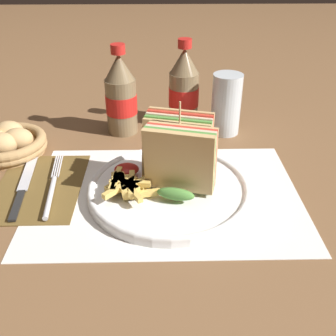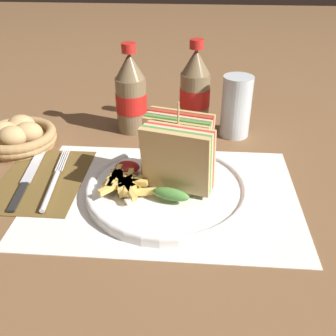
{
  "view_description": "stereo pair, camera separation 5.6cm",
  "coord_description": "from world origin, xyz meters",
  "px_view_note": "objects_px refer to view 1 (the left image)",
  "views": [
    {
      "loc": [
        0.0,
        -0.54,
        0.39
      ],
      "look_at": [
        0.01,
        0.04,
        0.04
      ],
      "focal_mm": 42.0,
      "sensor_mm": 36.0,
      "label": 1
    },
    {
      "loc": [
        0.06,
        -0.54,
        0.39
      ],
      "look_at": [
        0.01,
        0.04,
        0.04
      ],
      "focal_mm": 42.0,
      "sensor_mm": 36.0,
      "label": 2
    }
  ],
  "objects_px": {
    "plate_main": "(168,189)",
    "glass_near": "(225,108)",
    "club_sandwich": "(178,154)",
    "knife": "(23,185)",
    "bread_basket": "(6,143)",
    "coke_bottle_far": "(183,89)",
    "coke_bottle_near": "(120,96)",
    "fork": "(51,189)"
  },
  "relations": [
    {
      "from": "club_sandwich",
      "to": "glass_near",
      "type": "distance_m",
      "value": 0.26
    },
    {
      "from": "fork",
      "to": "coke_bottle_far",
      "type": "bearing_deg",
      "value": 43.6
    },
    {
      "from": "coke_bottle_near",
      "to": "plate_main",
      "type": "bearing_deg",
      "value": -68.42
    },
    {
      "from": "coke_bottle_near",
      "to": "glass_near",
      "type": "relative_size",
      "value": 1.46
    },
    {
      "from": "coke_bottle_near",
      "to": "glass_near",
      "type": "xyz_separation_m",
      "value": [
        0.23,
        -0.01,
        -0.03
      ]
    },
    {
      "from": "club_sandwich",
      "to": "coke_bottle_near",
      "type": "bearing_deg",
      "value": 115.6
    },
    {
      "from": "club_sandwich",
      "to": "coke_bottle_far",
      "type": "bearing_deg",
      "value": 85.22
    },
    {
      "from": "glass_near",
      "to": "bread_basket",
      "type": "relative_size",
      "value": 0.85
    },
    {
      "from": "glass_near",
      "to": "plate_main",
      "type": "bearing_deg",
      "value": -118.46
    },
    {
      "from": "plate_main",
      "to": "coke_bottle_near",
      "type": "bearing_deg",
      "value": 111.58
    },
    {
      "from": "fork",
      "to": "glass_near",
      "type": "xyz_separation_m",
      "value": [
        0.33,
        0.23,
        0.05
      ]
    },
    {
      "from": "plate_main",
      "to": "club_sandwich",
      "type": "distance_m",
      "value": 0.07
    },
    {
      "from": "plate_main",
      "to": "glass_near",
      "type": "height_order",
      "value": "glass_near"
    },
    {
      "from": "plate_main",
      "to": "coke_bottle_near",
      "type": "relative_size",
      "value": 1.44
    },
    {
      "from": "knife",
      "to": "glass_near",
      "type": "bearing_deg",
      "value": 23.46
    },
    {
      "from": "fork",
      "to": "glass_near",
      "type": "height_order",
      "value": "glass_near"
    },
    {
      "from": "plate_main",
      "to": "club_sandwich",
      "type": "relative_size",
      "value": 1.87
    },
    {
      "from": "plate_main",
      "to": "club_sandwich",
      "type": "xyz_separation_m",
      "value": [
        0.02,
        0.01,
        0.06
      ]
    },
    {
      "from": "coke_bottle_far",
      "to": "plate_main",
      "type": "bearing_deg",
      "value": -97.9
    },
    {
      "from": "knife",
      "to": "bread_basket",
      "type": "relative_size",
      "value": 1.31
    },
    {
      "from": "bread_basket",
      "to": "glass_near",
      "type": "bearing_deg",
      "value": 10.93
    },
    {
      "from": "coke_bottle_far",
      "to": "bread_basket",
      "type": "height_order",
      "value": "coke_bottle_far"
    },
    {
      "from": "coke_bottle_near",
      "to": "knife",
      "type": "bearing_deg",
      "value": -125.02
    },
    {
      "from": "coke_bottle_far",
      "to": "glass_near",
      "type": "height_order",
      "value": "coke_bottle_far"
    },
    {
      "from": "plate_main",
      "to": "knife",
      "type": "xyz_separation_m",
      "value": [
        -0.26,
        0.02,
        -0.0
      ]
    },
    {
      "from": "glass_near",
      "to": "bread_basket",
      "type": "xyz_separation_m",
      "value": [
        -0.45,
        -0.09,
        -0.03
      ]
    },
    {
      "from": "fork",
      "to": "knife",
      "type": "relative_size",
      "value": 0.95
    },
    {
      "from": "club_sandwich",
      "to": "coke_bottle_near",
      "type": "distance_m",
      "value": 0.27
    },
    {
      "from": "knife",
      "to": "coke_bottle_far",
      "type": "bearing_deg",
      "value": 36.18
    },
    {
      "from": "knife",
      "to": "glass_near",
      "type": "relative_size",
      "value": 1.54
    },
    {
      "from": "plate_main",
      "to": "coke_bottle_far",
      "type": "height_order",
      "value": "coke_bottle_far"
    },
    {
      "from": "plate_main",
      "to": "fork",
      "type": "relative_size",
      "value": 1.43
    },
    {
      "from": "knife",
      "to": "glass_near",
      "type": "xyz_separation_m",
      "value": [
        0.39,
        0.22,
        0.05
      ]
    },
    {
      "from": "plate_main",
      "to": "bread_basket",
      "type": "distance_m",
      "value": 0.36
    },
    {
      "from": "knife",
      "to": "coke_bottle_far",
      "type": "height_order",
      "value": "coke_bottle_far"
    },
    {
      "from": "plate_main",
      "to": "glass_near",
      "type": "bearing_deg",
      "value": 61.54
    },
    {
      "from": "coke_bottle_near",
      "to": "bread_basket",
      "type": "height_order",
      "value": "coke_bottle_near"
    },
    {
      "from": "club_sandwich",
      "to": "bread_basket",
      "type": "height_order",
      "value": "club_sandwich"
    },
    {
      "from": "glass_near",
      "to": "bread_basket",
      "type": "bearing_deg",
      "value": -169.07
    },
    {
      "from": "coke_bottle_far",
      "to": "bread_basket",
      "type": "distance_m",
      "value": 0.4
    },
    {
      "from": "club_sandwich",
      "to": "bread_basket",
      "type": "relative_size",
      "value": 0.96
    },
    {
      "from": "plate_main",
      "to": "coke_bottle_far",
      "type": "xyz_separation_m",
      "value": [
        0.04,
        0.29,
        0.07
      ]
    }
  ]
}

